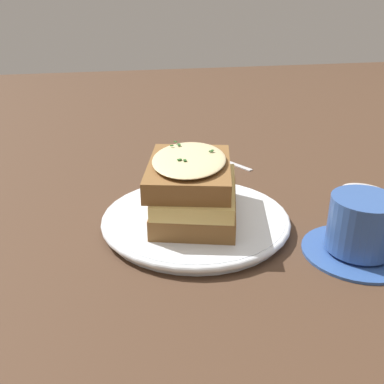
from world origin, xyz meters
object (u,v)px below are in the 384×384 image
object	(u,v)px
dinner_plate	(192,220)
sandwich	(191,187)
spoon	(371,192)
teacup_with_saucer	(362,230)
fork	(205,153)

from	to	relation	value
dinner_plate	sandwich	size ratio (longest dim) A/B	1.40
sandwich	spoon	world-z (taller)	sandwich
teacup_with_saucer	dinner_plate	bearing A→B (deg)	-143.35
teacup_with_saucer	fork	xyz separation A→B (m)	(0.37, 0.09, -0.03)
dinner_plate	teacup_with_saucer	bearing A→B (deg)	-120.99
spoon	fork	bearing A→B (deg)	79.28
sandwich	fork	world-z (taller)	sandwich
teacup_with_saucer	spoon	bearing A→B (deg)	121.51
sandwich	fork	bearing A→B (deg)	-17.07
fork	spoon	size ratio (longest dim) A/B	1.02
fork	spoon	distance (m)	0.30
sandwich	spoon	bearing A→B (deg)	-82.35
dinner_plate	sandwich	world-z (taller)	sandwich
sandwich	spoon	xyz separation A→B (m)	(0.04, -0.28, -0.05)
dinner_plate	fork	distance (m)	0.27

